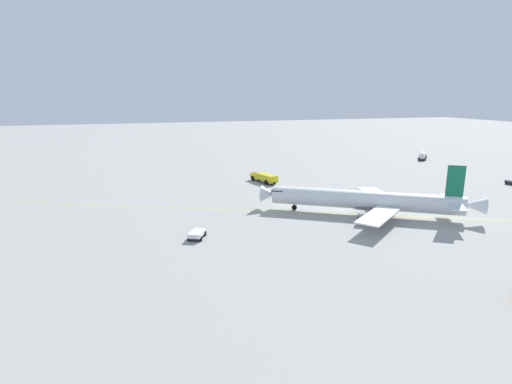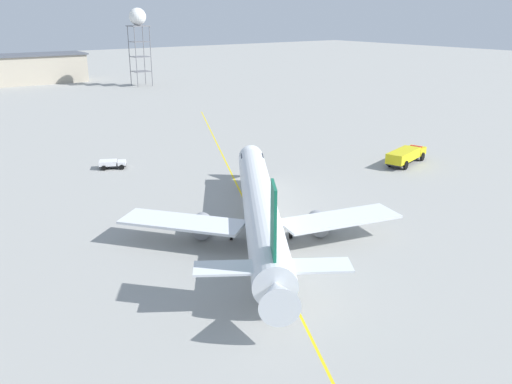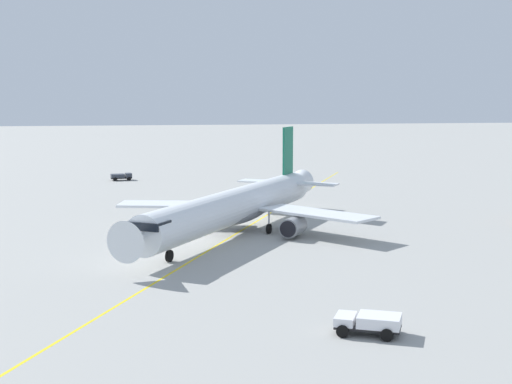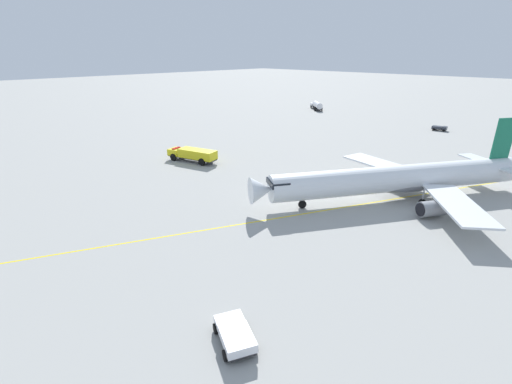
{
  "view_description": "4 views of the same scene",
  "coord_description": "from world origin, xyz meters",
  "views": [
    {
      "loc": [
        42.17,
        72.73,
        23.9
      ],
      "look_at": [
        17.21,
        -4.78,
        4.41
      ],
      "focal_mm": 28.44,
      "sensor_mm": 36.0,
      "label": 1
    },
    {
      "loc": [
        -48.66,
        37.2,
        23.84
      ],
      "look_at": [
        -1.16,
        2.67,
        4.07
      ],
      "focal_mm": 37.84,
      "sensor_mm": 36.0,
      "label": 2
    },
    {
      "loc": [
        75.19,
        -7.82,
        15.05
      ],
      "look_at": [
        -4.93,
        6.28,
        4.39
      ],
      "focal_mm": 52.11,
      "sensor_mm": 36.0,
      "label": 3
    },
    {
      "loc": [
        45.17,
        22.28,
        19.93
      ],
      "look_at": [
        17.21,
        -4.78,
        4.55
      ],
      "focal_mm": 25.05,
      "sensor_mm": 36.0,
      "label": 4
    }
  ],
  "objects": [
    {
      "name": "ground_plane",
      "position": [
        0.0,
        0.0,
        0.0
      ],
      "size": [
        600.0,
        600.0,
        0.0
      ],
      "primitive_type": "plane",
      "color": "#9E9E99"
    },
    {
      "name": "airliner_main",
      "position": [
        -3.66,
        3.9,
        2.97
      ],
      "size": [
        38.71,
        28.27,
        11.02
      ],
      "rotation": [
        0.0,
        0.0,
        5.71
      ],
      "color": "silver",
      "rests_on": "ground_plane"
    },
    {
      "name": "baggage_truck_truck",
      "position": [
        -57.88,
        -8.66,
        0.71
      ],
      "size": [
        2.46,
        3.82,
        1.22
      ],
      "rotation": [
        0.0,
        0.0,
        1.69
      ],
      "color": "#232326",
      "rests_on": "ground_plane"
    },
    {
      "name": "pushback_tug_truck",
      "position": [
        31.7,
        7.11,
        0.8
      ],
      "size": [
        3.74,
        4.61,
        1.3
      ],
      "rotation": [
        0.0,
        0.0,
        4.26
      ],
      "color": "#232326",
      "rests_on": "ground_plane"
    },
    {
      "name": "taxiway_centreline",
      "position": [
        1.34,
        1.43,
        0.0
      ],
      "size": [
        131.8,
        63.54,
        0.01
      ],
      "rotation": [
        0.0,
        0.0,
        5.83
      ],
      "color": "yellow",
      "rests_on": "ground_plane"
    }
  ]
}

